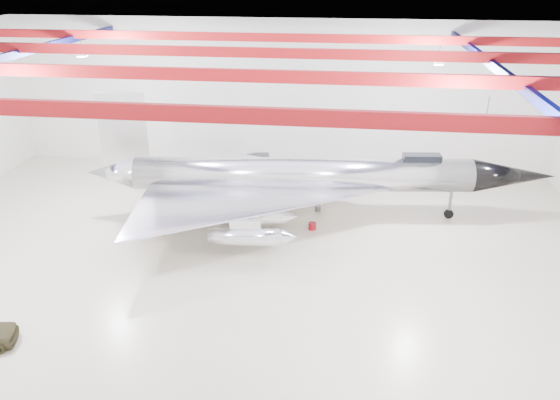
# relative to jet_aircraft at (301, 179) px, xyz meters

# --- Properties ---
(floor) EXTENTS (40.00, 40.00, 0.00)m
(floor) POSITION_rel_jet_aircraft_xyz_m (-2.78, -6.27, -2.52)
(floor) COLOR beige
(floor) RESTS_ON ground
(wall_back) EXTENTS (40.00, 0.00, 40.00)m
(wall_back) POSITION_rel_jet_aircraft_xyz_m (-2.78, 8.73, 2.98)
(wall_back) COLOR silver
(wall_back) RESTS_ON floor
(ceiling) EXTENTS (40.00, 40.00, 0.00)m
(ceiling) POSITION_rel_jet_aircraft_xyz_m (-2.78, -6.27, 8.48)
(ceiling) COLOR #0A0F38
(ceiling) RESTS_ON wall_back
(ceiling_structure) EXTENTS (39.50, 29.50, 1.08)m
(ceiling_structure) POSITION_rel_jet_aircraft_xyz_m (-2.78, -6.27, 7.80)
(ceiling_structure) COLOR maroon
(ceiling_structure) RESTS_ON ceiling
(jet_aircraft) EXTENTS (28.23, 17.79, 7.70)m
(jet_aircraft) POSITION_rel_jet_aircraft_xyz_m (0.00, 0.00, 0.00)
(jet_aircraft) COLOR silver
(jet_aircraft) RESTS_ON floor
(crate_ply) EXTENTS (0.56, 0.47, 0.36)m
(crate_ply) POSITION_rel_jet_aircraft_xyz_m (-7.85, -3.52, -2.34)
(crate_ply) COLOR olive
(crate_ply) RESTS_ON floor
(engine_drum) EXTENTS (0.56, 0.56, 0.44)m
(engine_drum) POSITION_rel_jet_aircraft_xyz_m (-3.12, -3.44, -2.31)
(engine_drum) COLOR #59595B
(engine_drum) RESTS_ON floor
(parts_bin) EXTENTS (0.70, 0.59, 0.44)m
(parts_bin) POSITION_rel_jet_aircraft_xyz_m (-2.37, -1.07, -2.30)
(parts_bin) COLOR olive
(parts_bin) RESTS_ON floor
(crate_small) EXTENTS (0.46, 0.42, 0.26)m
(crate_small) POSITION_rel_jet_aircraft_xyz_m (-8.13, -0.72, -2.40)
(crate_small) COLOR #59595B
(crate_small) RESTS_ON floor
(tool_chest) EXTENTS (0.52, 0.52, 0.42)m
(tool_chest) POSITION_rel_jet_aircraft_xyz_m (0.85, -1.64, -2.32)
(tool_chest) COLOR maroon
(tool_chest) RESTS_ON floor
(oil_barrel) EXTENTS (0.60, 0.49, 0.39)m
(oil_barrel) POSITION_rel_jet_aircraft_xyz_m (-5.52, -0.52, -2.33)
(oil_barrel) COLOR olive
(oil_barrel) RESTS_ON floor
(spares_box) EXTENTS (0.43, 0.43, 0.34)m
(spares_box) POSITION_rel_jet_aircraft_xyz_m (0.99, 1.04, -2.35)
(spares_box) COLOR #59595B
(spares_box) RESTS_ON floor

